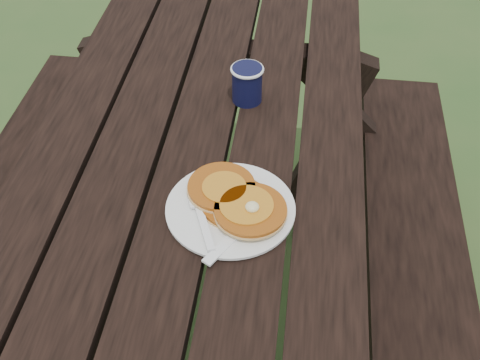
# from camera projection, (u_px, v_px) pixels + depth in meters

# --- Properties ---
(picnic_table) EXTENTS (1.36, 1.80, 0.75)m
(picnic_table) POSITION_uv_depth(u_px,v_px,m) (193.00, 297.00, 1.51)
(picnic_table) COLOR black
(picnic_table) RESTS_ON ground
(plate) EXTENTS (0.30, 0.30, 0.01)m
(plate) POSITION_uv_depth(u_px,v_px,m) (231.00, 209.00, 1.20)
(plate) COLOR white
(plate) RESTS_ON picnic_table
(pancake_stack) EXTENTS (0.21, 0.20, 0.04)m
(pancake_stack) POSITION_uv_depth(u_px,v_px,m) (237.00, 200.00, 1.19)
(pancake_stack) COLOR #AC5513
(pancake_stack) RESTS_ON plate
(knife) EXTENTS (0.11, 0.17, 0.00)m
(knife) POSITION_uv_depth(u_px,v_px,m) (236.00, 234.00, 1.15)
(knife) COLOR white
(knife) RESTS_ON plate
(fork) EXTENTS (0.09, 0.16, 0.01)m
(fork) POSITION_uv_depth(u_px,v_px,m) (205.00, 228.00, 1.15)
(fork) COLOR white
(fork) RESTS_ON plate
(coffee_cup) EXTENTS (0.08, 0.08, 0.09)m
(coffee_cup) POSITION_uv_depth(u_px,v_px,m) (247.00, 82.00, 1.43)
(coffee_cup) COLOR black
(coffee_cup) RESTS_ON picnic_table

